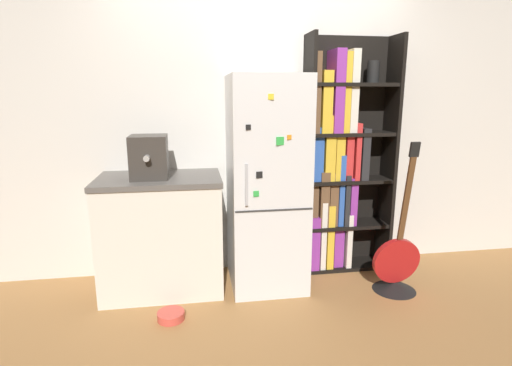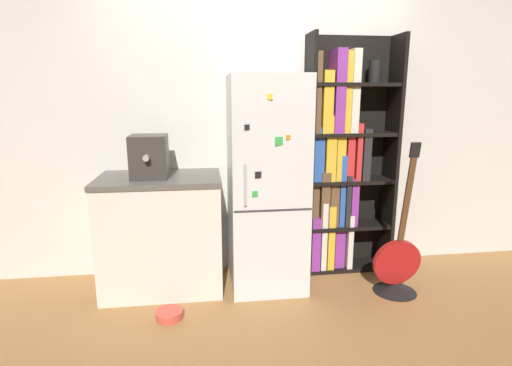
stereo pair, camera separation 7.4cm
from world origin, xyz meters
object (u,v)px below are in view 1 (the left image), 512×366
object	(u,v)px
refrigerator	(266,183)
pet_bowl	(171,315)
guitar	(396,270)
bookshelf	(338,164)
espresso_machine	(149,157)

from	to	relation	value
refrigerator	pet_bowl	bearing A→B (deg)	-147.88
guitar	pet_bowl	bearing A→B (deg)	-175.05
bookshelf	guitar	xyz separation A→B (m)	(0.32, -0.53, -0.78)
refrigerator	guitar	bearing A→B (deg)	-18.21
bookshelf	espresso_machine	xyz separation A→B (m)	(-1.58, -0.22, 0.13)
espresso_machine	guitar	bearing A→B (deg)	-9.30
refrigerator	guitar	size ratio (longest dim) A/B	1.39
bookshelf	guitar	distance (m)	0.99
bookshelf	espresso_machine	bearing A→B (deg)	-172.21
espresso_machine	pet_bowl	bearing A→B (deg)	-73.83
espresso_machine	guitar	xyz separation A→B (m)	(1.90, -0.31, -0.91)
bookshelf	guitar	bearing A→B (deg)	-58.61
bookshelf	refrigerator	bearing A→B (deg)	-163.64
bookshelf	espresso_machine	distance (m)	1.60
refrigerator	bookshelf	xyz separation A→B (m)	(0.68, 0.20, 0.11)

